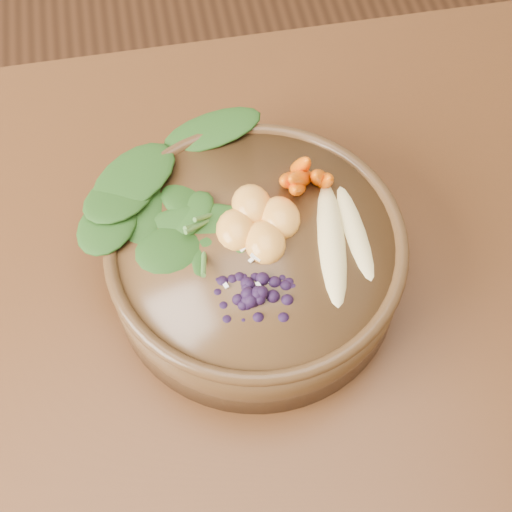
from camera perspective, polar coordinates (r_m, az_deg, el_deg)
dining_table at (r=0.79m, az=-3.85°, el=-11.61°), size 1.60×0.90×0.75m
stoneware_bowl at (r=0.71m, az=-0.00°, el=-0.42°), size 0.34×0.34×0.08m
kale_heap at (r=0.69m, az=-3.71°, el=6.42°), size 0.22×0.20×0.04m
carrot_cluster at (r=0.69m, az=4.37°, el=8.47°), size 0.07×0.07×0.08m
banana_halves at (r=0.67m, az=7.12°, el=2.15°), size 0.07×0.16×0.03m
mandarin_cluster at (r=0.67m, az=0.18°, el=3.27°), size 0.10×0.11×0.03m
blueberry_pile at (r=0.63m, az=0.25°, el=-2.39°), size 0.15×0.12×0.04m
coconut_flakes at (r=0.66m, az=0.17°, el=-0.02°), size 0.10×0.09×0.01m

